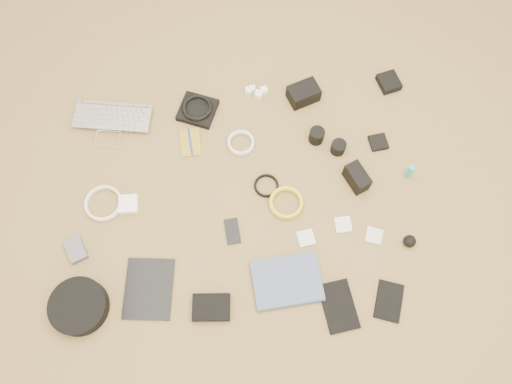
{
  "coord_description": "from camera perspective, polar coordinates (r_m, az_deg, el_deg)",
  "views": [
    {
      "loc": [
        0.01,
        -0.71,
        1.89
      ],
      "look_at": [
        0.05,
        0.02,
        0.02
      ],
      "focal_mm": 35.0,
      "sensor_mm": 36.0,
      "label": 1
    }
  ],
  "objects": [
    {
      "name": "lens_a",
      "position": [
        2.11,
        6.94,
        6.41
      ],
      "size": [
        0.07,
        0.07,
        0.07
      ],
      "primitive_type": "cylinder",
      "rotation": [
        0.0,
        0.0,
        -0.14
      ],
      "color": "black",
      "rests_on": "ground"
    },
    {
      "name": "notebook_olive",
      "position": [
        2.13,
        -7.5,
        5.66
      ],
      "size": [
        0.09,
        0.13,
        0.01
      ],
      "primitive_type": "cube",
      "rotation": [
        0.0,
        0.0,
        0.07
      ],
      "color": "olive",
      "rests_on": "ground"
    },
    {
      "name": "headphones",
      "position": [
        2.17,
        -6.75,
        9.57
      ],
      "size": [
        0.14,
        0.14,
        0.02
      ],
      "primitive_type": "torus",
      "rotation": [
        0.0,
        0.0,
        0.08
      ],
      "color": "black",
      "rests_on": "headphone_pouch"
    },
    {
      "name": "power_brick",
      "position": [
        2.05,
        -14.34,
        -1.38
      ],
      "size": [
        0.08,
        0.08,
        0.03
      ],
      "primitive_type": "cube",
      "rotation": [
        0.0,
        0.0,
        0.02
      ],
      "color": "white",
      "rests_on": "ground"
    },
    {
      "name": "charger_c",
      "position": [
        2.23,
        0.9,
        11.51
      ],
      "size": [
        0.03,
        0.03,
        0.03
      ],
      "primitive_type": "cube",
      "rotation": [
        0.0,
        0.0,
        0.19
      ],
      "color": "white",
      "rests_on": "ground"
    },
    {
      "name": "paperback",
      "position": [
        1.9,
        4.11,
        -12.91
      ],
      "size": [
        0.27,
        0.21,
        0.03
      ],
      "primitive_type": "imported",
      "rotation": [
        0.0,
        0.0,
        1.67
      ],
      "color": "#465576",
      "rests_on": "ground"
    },
    {
      "name": "lens_pouch",
      "position": [
        2.32,
        14.94,
        12.03
      ],
      "size": [
        0.11,
        0.11,
        0.03
      ],
      "primitive_type": "cube",
      "rotation": [
        0.0,
        0.0,
        0.27
      ],
      "color": "black",
      "rests_on": "ground"
    },
    {
      "name": "drive_case",
      "position": [
        1.9,
        -5.13,
        -13.0
      ],
      "size": [
        0.14,
        0.11,
        0.03
      ],
      "primitive_type": "cube",
      "rotation": [
        0.0,
        0.0,
        -0.06
      ],
      "color": "black",
      "rests_on": "ground"
    },
    {
      "name": "filter_case_mid",
      "position": [
        2.0,
        9.92,
        -3.69
      ],
      "size": [
        0.07,
        0.07,
        0.01
      ],
      "primitive_type": "cube",
      "rotation": [
        0.0,
        0.0,
        0.06
      ],
      "color": "silver",
      "rests_on": "ground"
    },
    {
      "name": "dslr_camera",
      "position": [
        2.2,
        5.44,
        11.13
      ],
      "size": [
        0.15,
        0.13,
        0.07
      ],
      "primitive_type": "cube",
      "rotation": [
        0.0,
        0.0,
        0.36
      ],
      "color": "black",
      "rests_on": "ground"
    },
    {
      "name": "headphone_case",
      "position": [
        1.99,
        -19.59,
        -12.21
      ],
      "size": [
        0.25,
        0.25,
        0.06
      ],
      "primitive_type": "cylinder",
      "rotation": [
        0.0,
        0.0,
        -0.17
      ],
      "color": "black",
      "rests_on": "ground"
    },
    {
      "name": "phone",
      "position": [
        1.97,
        -2.72,
        -4.51
      ],
      "size": [
        0.06,
        0.11,
        0.01
      ],
      "primitive_type": "cube",
      "rotation": [
        0.0,
        0.0,
        0.1
      ],
      "color": "black",
      "rests_on": "ground"
    },
    {
      "name": "cable_white_a",
      "position": [
        2.11,
        -1.73,
        5.57
      ],
      "size": [
        0.12,
        0.12,
        0.01
      ],
      "primitive_type": "torus",
      "rotation": [
        0.0,
        0.0,
        0.05
      ],
      "color": "white",
      "rests_on": "ground"
    },
    {
      "name": "lens_cleaner",
      "position": [
        2.11,
        17.15,
        2.23
      ],
      "size": [
        0.03,
        0.03,
        0.08
      ],
      "primitive_type": "cylinder",
      "rotation": [
        0.0,
        0.0,
        0.43
      ],
      "color": "#1BABB5",
      "rests_on": "ground"
    },
    {
      "name": "pen_blue",
      "position": [
        2.13,
        -7.52,
        5.75
      ],
      "size": [
        0.02,
        0.12,
        0.01
      ],
      "primitive_type": "cylinder",
      "rotation": [
        1.57,
        0.0,
        0.12
      ],
      "color": "#13329E",
      "rests_on": "notebook_olive"
    },
    {
      "name": "cable_white_b",
      "position": [
        2.09,
        -16.98,
        -1.3
      ],
      "size": [
        0.19,
        0.19,
        0.01
      ],
      "primitive_type": "torus",
      "rotation": [
        0.0,
        0.0,
        -0.29
      ],
      "color": "white",
      "rests_on": "ground"
    },
    {
      "name": "charger_d",
      "position": [
        2.22,
        0.32,
        11.08
      ],
      "size": [
        0.04,
        0.04,
        0.03
      ],
      "primitive_type": "cube",
      "rotation": [
        0.0,
        0.0,
        -0.35
      ],
      "color": "white",
      "rests_on": "ground"
    },
    {
      "name": "filter_case_left",
      "position": [
        1.97,
        5.72,
        -5.26
      ],
      "size": [
        0.07,
        0.07,
        0.01
      ],
      "primitive_type": "cube",
      "rotation": [
        0.0,
        0.0,
        0.17
      ],
      "color": "silver",
      "rests_on": "ground"
    },
    {
      "name": "cable_black",
      "position": [
        2.03,
        1.18,
        0.68
      ],
      "size": [
        0.11,
        0.11,
        0.01
      ],
      "primitive_type": "torus",
      "rotation": [
        0.0,
        0.0,
        0.13
      ],
      "color": "black",
      "rests_on": "ground"
    },
    {
      "name": "cable_yellow",
      "position": [
        2.0,
        3.45,
        -1.31
      ],
      "size": [
        0.17,
        0.17,
        0.02
      ],
      "primitive_type": "torus",
      "rotation": [
        0.0,
        0.0,
        -0.32
      ],
      "color": "yellow",
      "rests_on": "ground"
    },
    {
      "name": "notebook_black_b",
      "position": [
        1.97,
        14.94,
        -11.95
      ],
      "size": [
        0.13,
        0.17,
        0.01
      ],
      "primitive_type": "cube",
      "rotation": [
        0.0,
        0.0,
        -0.31
      ],
      "color": "black",
      "rests_on": "ground"
    },
    {
      "name": "flash",
      "position": [
        2.04,
        11.45,
        1.61
      ],
      "size": [
        0.1,
        0.13,
        0.08
      ],
      "primitive_type": "cube",
      "rotation": [
        0.0,
        0.0,
        0.43
      ],
      "color": "black",
      "rests_on": "ground"
    },
    {
      "name": "tablet",
      "position": [
        1.96,
        -12.15,
        -10.74
      ],
      "size": [
        0.2,
        0.25,
        0.01
      ],
      "primitive_type": "cube",
      "rotation": [
        0.0,
        0.0,
        -0.09
      ],
      "color": "black",
      "rests_on": "ground"
    },
    {
      "name": "lens_b",
      "position": [
        2.1,
        9.39,
        5.06
      ],
      "size": [
        0.07,
        0.07,
        0.06
      ],
      "primitive_type": "cylinder",
      "rotation": [
        0.0,
        0.0,
        0.17
      ],
      "color": "black",
      "rests_on": "ground"
    },
    {
      "name": "headphone_pouch",
      "position": [
        2.19,
        -6.69,
        9.28
      ],
      "size": [
        0.19,
        0.19,
        0.03
      ],
      "primitive_type": "cube",
      "rotation": [
        0.0,
        0.0,
        -0.37
      ],
      "color": "black",
      "rests_on": "ground"
    },
    {
      "name": "charger_a",
      "position": [
        2.23,
        -0.43,
        11.69
      ],
      "size": [
        0.03,
        0.03,
        0.02
      ],
      "primitive_type": "cube",
      "rotation": [
        0.0,
        0.0,
        -0.07
      ],
      "color": "white",
      "rests_on": "ground"
    },
    {
      "name": "notebook_black_a",
      "position": [
        1.93,
        9.43,
        -12.75
      ],
      "size": [
        0.14,
        0.2,
        0.01
      ],
      "primitive_type": "cube",
      "rotation": [
        0.0,
        0.0,
        0.15
      ],
      "color": "black",
      "rests_on": "ground"
    },
    {
      "name": "filter_case_right",
      "position": [
        2.02,
        13.34,
        -4.89
      ],
      "size": [
        0.08,
        0.08,
        0.01
      ],
      "primitive_type": "cube",
      "rotation": [
        0.0,
        0.0,
        -0.33
      ],
      "color": "silver",
      "rests_on": "ground"
    },
    {
      "name": "laptop",
      "position": [
        2.22,
        -16.26,
        7.12
      ],
      "size": [
        0.36,
        0.28,
        0.03
      ],
      "primitive_type": "imported",
      "rotation": [
        0.0,
        0.0,
        -0.15
      ],
      "color": "silver",
      "rests_on": "ground"
    },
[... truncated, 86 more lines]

